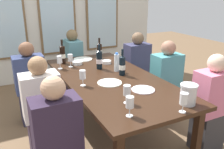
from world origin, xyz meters
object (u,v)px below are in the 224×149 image
white_plate_1 (110,83)px  tasting_bowl_0 (107,62)px  wine_bottle_0 (99,59)px  wine_glass_2 (83,75)px  wine_bottle_1 (122,65)px  wine_glass_0 (127,91)px  white_plate_2 (83,59)px  wine_glass_3 (130,103)px  seated_person_1 (166,83)px  wine_bottle_2 (99,50)px  metal_pitcher (188,94)px  water_bottle (117,63)px  white_plate_0 (143,90)px  seated_person_4 (31,86)px  seated_person_2 (58,143)px  wine_bottle_3 (63,54)px  seated_person_0 (42,110)px  tasting_bowl_1 (77,63)px  seated_person_3 (210,106)px  dining_table (111,83)px  wine_glass_4 (60,60)px  wine_glass_1 (184,99)px

white_plate_1 → tasting_bowl_0: (0.30, 0.70, 0.02)m
wine_bottle_0 → wine_glass_2: size_ratio=1.89×
wine_bottle_1 → wine_glass_0: size_ratio=1.84×
white_plate_2 → wine_bottle_0: wine_bottle_0 is taller
wine_glass_3 → seated_person_1: (1.09, 0.87, -0.34)m
wine_bottle_2 → seated_person_1: size_ratio=0.28×
white_plate_1 → seated_person_1: 0.95m
metal_pitcher → water_bottle: 1.13m
white_plate_1 → wine_bottle_2: wine_bottle_2 is taller
white_plate_0 → tasting_bowl_0: tasting_bowl_0 is taller
wine_bottle_2 → wine_glass_2: wine_bottle_2 is taller
white_plate_2 → seated_person_4: (-0.80, -0.17, -0.22)m
wine_bottle_2 → wine_glass_3: wine_bottle_2 is taller
white_plate_2 → white_plate_0: bearing=-83.6°
wine_glass_3 → seated_person_2: 0.68m
seated_person_4 → wine_bottle_3: bearing=12.8°
white_plate_2 → water_bottle: water_bottle is taller
white_plate_1 → seated_person_0: bearing=171.7°
white_plate_0 → wine_glass_0: wine_glass_0 is taller
tasting_bowl_0 → wine_glass_3: size_ratio=0.75×
wine_bottle_3 → wine_glass_2: 0.92m
wine_glass_0 → seated_person_0: size_ratio=0.16×
white_plate_0 → seated_person_4: (-0.96, 1.21, -0.22)m
tasting_bowl_1 → seated_person_1: size_ratio=0.13×
white_plate_0 → seated_person_3: (0.69, -0.29, -0.22)m
wine_glass_2 → seated_person_1: size_ratio=0.16×
wine_bottle_0 → wine_glass_3: wine_bottle_0 is taller
dining_table → wine_glass_4: size_ratio=12.56×
wine_bottle_3 → water_bottle: bearing=-51.4°
wine_bottle_3 → wine_glass_3: bearing=-87.6°
white_plate_0 → seated_person_2: 1.00m
dining_table → wine_glass_2: wine_glass_2 is taller
wine_glass_2 → wine_glass_1: bearing=-59.9°
dining_table → water_bottle: 0.31m
tasting_bowl_0 → seated_person_2: (-1.03, -1.23, -0.24)m
wine_bottle_0 → seated_person_3: size_ratio=0.30×
wine_bottle_2 → wine_glass_3: bearing=-106.1°
white_plate_0 → wine_glass_3: 0.58m
white_plate_1 → seated_person_3: seated_person_3 is taller
wine_bottle_3 → seated_person_1: (1.16, -0.85, -0.35)m
white_plate_0 → white_plate_2: 1.39m
white_plate_2 → tasting_bowl_0: (0.23, -0.35, 0.02)m
wine_glass_3 → seated_person_4: seated_person_4 is taller
white_plate_2 → wine_glass_2: size_ratio=1.60×
wine_bottle_0 → white_plate_1: bearing=-101.7°
dining_table → white_plate_2: white_plate_2 is taller
wine_bottle_0 → water_bottle: (0.16, -0.19, -0.01)m
tasting_bowl_0 → tasting_bowl_1: size_ratio=0.92×
wine_glass_1 → wine_glass_0: bearing=132.9°
wine_bottle_0 → tasting_bowl_0: bearing=42.7°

